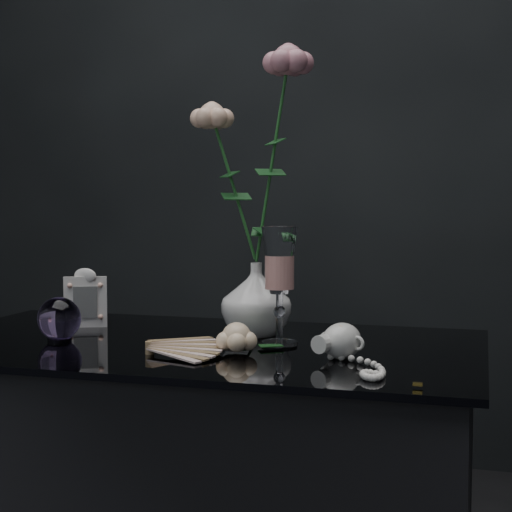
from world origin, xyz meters
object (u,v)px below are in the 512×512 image
(paperweight, at_px, (59,319))
(loose_rose, at_px, (237,338))
(wine_glass, at_px, (280,286))
(vase, at_px, (256,299))
(pearl_jar, at_px, (342,339))
(picture_frame, at_px, (85,298))

(paperweight, relative_size, loose_rose, 0.52)
(wine_glass, xyz_separation_m, loose_rose, (-0.05, -0.10, -0.08))
(vase, bearing_deg, pearl_jar, -40.84)
(wine_glass, xyz_separation_m, paperweight, (-0.41, -0.07, -0.07))
(picture_frame, xyz_separation_m, paperweight, (0.03, -0.15, -0.02))
(vase, relative_size, loose_rose, 0.91)
(wine_glass, relative_size, picture_frame, 1.76)
(vase, xyz_separation_m, paperweight, (-0.34, -0.15, -0.03))
(paperweight, distance_m, pearl_jar, 0.54)
(picture_frame, relative_size, loose_rose, 0.79)
(wine_glass, relative_size, paperweight, 2.63)
(wine_glass, bearing_deg, paperweight, -170.00)
(vase, xyz_separation_m, loose_rose, (0.02, -0.18, -0.04))
(wine_glass, height_order, picture_frame, wine_glass)
(picture_frame, bearing_deg, loose_rose, -48.53)
(vase, relative_size, wine_glass, 0.66)
(wine_glass, distance_m, pearl_jar, 0.18)
(vase, xyz_separation_m, pearl_jar, (0.20, -0.17, -0.04))
(wine_glass, bearing_deg, vase, 129.80)
(vase, distance_m, pearl_jar, 0.26)
(vase, bearing_deg, paperweight, -155.77)
(vase, height_order, wine_glass, wine_glass)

